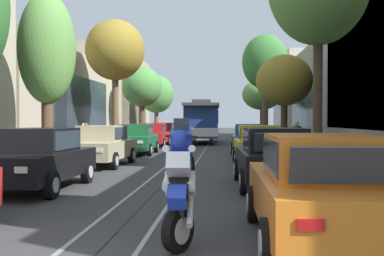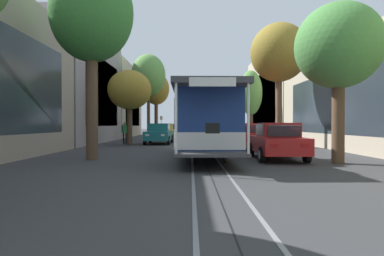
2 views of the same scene
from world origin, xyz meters
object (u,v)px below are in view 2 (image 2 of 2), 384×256
parked_car_red_fifth_left (250,136)px  street_tree_kerb_right_second (148,76)px  parked_car_teal_fourth_right (159,133)px  motorcycle_with_rider (187,128)px  parked_car_orange_near_right (172,130)px  pedestrian_crossing_far (272,132)px  street_tree_kerb_right_fourth (92,15)px  fire_hydrant (230,132)px  cable_car_trolley (204,121)px  parked_car_black_second_right (170,130)px  pedestrian_on_left_pavement (285,132)px  parked_car_green_fourth_left (234,133)px  street_tree_kerb_right_near (156,90)px  street_tree_kerb_left_mid (279,53)px  parked_car_yellow_mid_right (165,132)px  pedestrian_on_right_pavement (125,131)px  street_tree_kerb_left_second (251,94)px  street_tree_kerb_left_fourth (338,47)px  street_tree_kerb_left_near (236,100)px  street_sign_post (161,123)px  parked_car_black_second_left (222,130)px  parked_car_red_sixth_left (277,141)px  parked_car_red_near_left (218,130)px  parked_car_beige_mid_left (228,131)px

parked_car_red_fifth_left → street_tree_kerb_right_second: size_ratio=0.50×
parked_car_teal_fourth_right → motorcycle_with_rider: (-1.99, -18.09, 0.15)m
parked_car_orange_near_right → pedestrian_crossing_far: pedestrian_crossing_far is taller
parked_car_red_fifth_left → street_tree_kerb_right_fourth: bearing=37.4°
parked_car_teal_fourth_right → fire_hydrant: 19.58m
cable_car_trolley → parked_car_black_second_right: bearing=-82.6°
pedestrian_on_left_pavement → pedestrian_crossing_far: size_ratio=0.98×
parked_car_green_fourth_left → street_tree_kerb_right_near: 20.52m
parked_car_green_fourth_left → street_tree_kerb_left_mid: size_ratio=0.54×
parked_car_yellow_mid_right → parked_car_red_fifth_left: bearing=118.4°
parked_car_green_fourth_left → pedestrian_on_right_pavement: size_ratio=2.55×
parked_car_yellow_mid_right → pedestrian_crossing_far: (-8.88, 5.70, 0.12)m
motorcycle_with_rider → street_tree_kerb_right_near: bearing=-12.0°
street_tree_kerb_left_second → street_tree_kerb_left_fourth: bearing=89.4°
street_tree_kerb_right_fourth → pedestrian_on_left_pavement: 16.08m
parked_car_yellow_mid_right → cable_car_trolley: (-3.06, 16.71, 0.86)m
cable_car_trolley → parked_car_yellow_mid_right: bearing=-79.6°
parked_car_red_fifth_left → fire_hydrant: 23.47m
parked_car_teal_fourth_right → fire_hydrant: size_ratio=5.24×
street_tree_kerb_left_second → parked_car_yellow_mid_right: bearing=6.7°
parked_car_teal_fourth_right → cable_car_trolley: bearing=105.8°
street_tree_kerb_left_near → street_sign_post: size_ratio=2.52×
street_tree_kerb_right_fourth → pedestrian_on_right_pavement: (0.76, -10.98, -5.25)m
parked_car_red_fifth_left → cable_car_trolley: cable_car_trolley is taller
cable_car_trolley → street_tree_kerb_right_fourth: bearing=7.0°
street_tree_kerb_left_mid → street_tree_kerb_right_near: (10.46, -22.97, 0.02)m
street_tree_kerb_right_second → street_tree_kerb_right_fourth: (-0.08, 19.85, -0.30)m
parked_car_black_second_left → street_tree_kerb_right_fourth: 26.41m
parked_car_red_fifth_left → street_sign_post: bearing=-72.9°
parked_car_red_sixth_left → fire_hydrant: 29.54m
street_tree_kerb_right_fourth → street_sign_post: (-0.26, -30.82, -4.57)m
street_sign_post → street_tree_kerb_right_fourth: bearing=89.5°
parked_car_black_second_right → pedestrian_on_left_pavement: bearing=124.8°
parked_car_orange_near_right → parked_car_black_second_right: size_ratio=0.99×
street_tree_kerb_left_mid → street_tree_kerb_right_near: 25.24m
fire_hydrant → parked_car_red_fifth_left: bearing=86.2°
parked_car_red_fifth_left → fire_hydrant: bearing=-93.8°
street_tree_kerb_left_second → pedestrian_on_right_pavement: bearing=33.7°
street_tree_kerb_left_mid → cable_car_trolley: (5.20, 6.82, -4.52)m
street_tree_kerb_right_near → motorcycle_with_rider: street_tree_kerb_right_near is taller
parked_car_red_near_left → parked_car_yellow_mid_right: same height
street_tree_kerb_left_second → street_tree_kerb_left_mid: size_ratio=0.84×
street_tree_kerb_left_mid → parked_car_red_fifth_left: bearing=32.6°
parked_car_beige_mid_left → pedestrian_on_left_pavement: pedestrian_on_left_pavement is taller
parked_car_black_second_left → street_tree_kerb_left_second: 7.67m
parked_car_teal_fourth_right → pedestrian_crossing_far: bearing=-178.8°
parked_car_green_fourth_left → parked_car_orange_near_right: (6.01, -16.98, 0.00)m
street_tree_kerb_left_mid → street_tree_kerb_left_second: bearing=-90.7°
parked_car_green_fourth_left → pedestrian_on_left_pavement: (-3.52, 2.22, 0.11)m
parked_car_beige_mid_left → parked_car_red_sixth_left: same height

